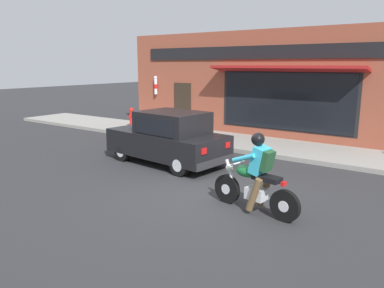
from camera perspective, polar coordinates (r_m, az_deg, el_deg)
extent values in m
plane|color=#2B2B2D|center=(8.60, 1.36, -7.69)|extent=(80.00, 80.00, 0.00)
cube|color=gray|center=(14.52, 3.38, 0.77)|extent=(2.60, 22.00, 0.14)
cube|color=brown|center=(15.22, 9.21, 8.87)|extent=(0.50, 11.91, 4.20)
cube|color=black|center=(14.42, 14.00, 6.30)|extent=(0.04, 5.00, 2.10)
cube|color=black|center=(14.43, 14.02, 6.31)|extent=(0.02, 5.24, 2.20)
cube|color=#2D2319|center=(16.79, -1.45, 5.71)|extent=(0.04, 0.90, 2.10)
cube|color=maroon|center=(14.05, 13.75, 11.08)|extent=(0.81, 5.72, 0.24)
cube|color=black|center=(14.96, 8.89, 13.62)|extent=(0.06, 10.13, 0.50)
cylinder|color=white|center=(17.59, -5.55, 8.72)|extent=(0.14, 0.14, 0.70)
cylinder|color=red|center=(17.59, -5.55, 8.72)|extent=(0.15, 0.15, 0.20)
sphere|color=silver|center=(17.57, -5.58, 10.02)|extent=(0.16, 0.16, 0.16)
cylinder|color=black|center=(8.06, 5.37, -6.79)|extent=(0.20, 0.63, 0.62)
cylinder|color=silver|center=(8.06, 5.37, -6.79)|extent=(0.15, 0.23, 0.22)
cylinder|color=black|center=(7.31, 13.97, -9.13)|extent=(0.20, 0.63, 0.62)
cylinder|color=silver|center=(7.31, 13.97, -9.13)|extent=(0.15, 0.23, 0.22)
cube|color=silver|center=(7.61, 9.78, -7.44)|extent=(0.34, 0.44, 0.24)
ellipsoid|color=#196B33|center=(7.62, 8.35, -4.12)|extent=(0.38, 0.56, 0.24)
cube|color=black|center=(7.37, 11.34, -5.12)|extent=(0.35, 0.60, 0.10)
cylinder|color=silver|center=(7.90, 5.98, -4.79)|extent=(0.12, 0.33, 0.68)
cylinder|color=silver|center=(7.76, 6.71, -2.99)|extent=(0.56, 0.13, 0.04)
sphere|color=silver|center=(7.89, 5.72, -3.61)|extent=(0.16, 0.16, 0.16)
cylinder|color=silver|center=(7.56, 12.96, -8.51)|extent=(0.17, 0.56, 0.08)
cube|color=red|center=(7.19, 13.80, -5.92)|extent=(0.13, 0.08, 0.08)
cylinder|color=brown|center=(7.42, 9.42, -7.63)|extent=(0.20, 0.37, 0.71)
cylinder|color=brown|center=(7.70, 11.00, -6.95)|extent=(0.20, 0.37, 0.71)
cube|color=#33B2D1|center=(7.38, 10.28, -2.47)|extent=(0.39, 0.38, 0.57)
cylinder|color=#33B2D1|center=(7.35, 7.87, -2.13)|extent=(0.18, 0.53, 0.26)
cylinder|color=#33B2D1|center=(7.66, 9.68, -1.60)|extent=(0.18, 0.53, 0.26)
sphere|color=black|center=(7.32, 10.02, 0.72)|extent=(0.26, 0.26, 0.26)
cube|color=#1E4728|center=(7.29, 11.32, -2.53)|extent=(0.32, 0.28, 0.42)
cylinder|color=black|center=(11.63, -10.57, -1.10)|extent=(0.24, 0.62, 0.60)
cylinder|color=silver|center=(11.63, -10.57, -1.10)|extent=(0.23, 0.35, 0.33)
cylinder|color=black|center=(12.54, -5.39, 0.01)|extent=(0.24, 0.62, 0.60)
cylinder|color=silver|center=(12.54, -5.39, 0.01)|extent=(0.23, 0.35, 0.33)
cylinder|color=black|center=(9.90, -1.94, -3.22)|extent=(0.24, 0.62, 0.60)
cylinder|color=silver|center=(9.90, -1.94, -3.22)|extent=(0.23, 0.35, 0.33)
cylinder|color=black|center=(10.95, 3.25, -1.73)|extent=(0.24, 0.62, 0.60)
cylinder|color=silver|center=(10.95, 3.25, -1.73)|extent=(0.23, 0.35, 0.33)
cube|color=black|center=(11.14, -3.89, 0.08)|extent=(2.03, 3.85, 0.70)
cube|color=black|center=(10.85, -3.01, 3.21)|extent=(1.64, 2.04, 0.66)
cube|color=black|center=(11.48, -6.11, 3.39)|extent=(1.35, 0.49, 0.51)
cube|color=black|center=(10.36, -5.82, 2.62)|extent=(0.19, 1.51, 0.46)
cube|color=black|center=(11.38, -0.45, 3.53)|extent=(0.19, 1.51, 0.46)
cube|color=silver|center=(12.19, -11.78, 1.46)|extent=(0.24, 0.07, 0.14)
cube|color=red|center=(9.52, 1.81, -1.11)|extent=(0.20, 0.06, 0.16)
cube|color=silver|center=(12.81, -8.14, 2.10)|extent=(0.24, 0.07, 0.14)
cube|color=red|center=(10.30, 5.42, -0.14)|extent=(0.20, 0.06, 0.16)
cube|color=#28282B|center=(12.54, -9.77, 0.11)|extent=(1.61, 0.29, 0.20)
cube|color=#28282B|center=(10.01, 3.52, -2.76)|extent=(1.61, 0.29, 0.20)
cylinder|color=red|center=(16.99, -9.15, 2.81)|extent=(0.24, 0.24, 0.16)
cylinder|color=red|center=(16.94, -9.19, 4.04)|extent=(0.18, 0.18, 0.58)
sphere|color=red|center=(16.90, -9.23, 5.15)|extent=(0.20, 0.20, 0.20)
cylinder|color=red|center=(16.84, -9.50, 4.16)|extent=(0.10, 0.08, 0.08)
cylinder|color=red|center=(17.02, -8.89, 4.26)|extent=(0.10, 0.08, 0.08)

